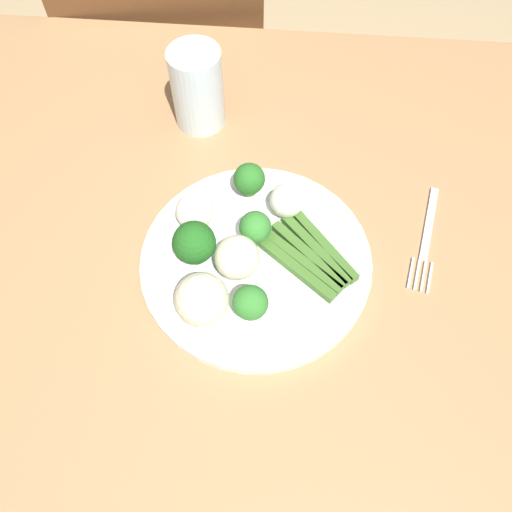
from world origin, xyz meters
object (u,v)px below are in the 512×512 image
(chair, at_px, (178,86))
(cauliflower_front_left, at_px, (287,201))
(broccoli_back_right, at_px, (250,303))
(cauliflower_mid, at_px, (237,258))
(fork, at_px, (426,239))
(broccoli_outer_edge, at_px, (255,227))
(plate, at_px, (256,261))
(cauliflower_edge, at_px, (202,300))
(broccoli_right, at_px, (194,243))
(cauliflower_near_fork, at_px, (195,211))
(broccoli_back, at_px, (249,179))
(asparagus_bundle, at_px, (309,256))
(water_glass, at_px, (197,88))
(dining_table, at_px, (246,329))

(chair, relative_size, cauliflower_front_left, 19.48)
(broccoli_back_right, height_order, cauliflower_mid, cauliflower_mid)
(fork, bearing_deg, broccoli_outer_edge, -70.59)
(plate, relative_size, cauliflower_edge, 4.58)
(broccoli_right, relative_size, cauliflower_near_fork, 1.33)
(broccoli_back, bearing_deg, plate, 99.80)
(plate, bearing_deg, asparagus_bundle, -175.69)
(cauliflower_near_fork, xyz_separation_m, cauliflower_mid, (-0.06, 0.06, 0.00))
(asparagus_bundle, xyz_separation_m, water_glass, (0.17, -0.24, 0.04))
(cauliflower_front_left, height_order, cauliflower_mid, cauliflower_mid)
(cauliflower_edge, bearing_deg, asparagus_bundle, -145.59)
(chair, xyz_separation_m, water_glass, (-0.13, 0.36, 0.32))
(broccoli_outer_edge, xyz_separation_m, fork, (-0.22, -0.03, -0.04))
(cauliflower_mid, bearing_deg, asparagus_bundle, -165.65)
(chair, distance_m, cauliflower_front_left, 0.66)
(broccoli_back_right, bearing_deg, cauliflower_edge, 1.90)
(broccoli_back_right, distance_m, fork, 0.26)
(broccoli_outer_edge, relative_size, fork, 0.30)
(asparagus_bundle, height_order, cauliflower_near_fork, cauliflower_near_fork)
(plate, bearing_deg, broccoli_outer_edge, -83.09)
(chair, xyz_separation_m, asparagus_bundle, (-0.30, 0.60, 0.28))
(broccoli_right, relative_size, water_glass, 0.53)
(dining_table, distance_m, water_glass, 0.35)
(cauliflower_mid, height_order, water_glass, water_glass)
(broccoli_outer_edge, distance_m, water_glass, 0.24)
(cauliflower_edge, relative_size, cauliflower_mid, 1.15)
(broccoli_back_right, bearing_deg, dining_table, -69.95)
(chair, height_order, broccoli_back, chair)
(asparagus_bundle, relative_size, cauliflower_front_left, 2.90)
(chair, xyz_separation_m, cauliflower_near_fork, (-0.15, 0.56, 0.30))
(fork, bearing_deg, plate, -63.60)
(broccoli_back, bearing_deg, cauliflower_near_fork, 39.60)
(chair, distance_m, broccoli_back, 0.63)
(broccoli_back, bearing_deg, cauliflower_edge, 78.10)
(broccoli_back, height_order, fork, broccoli_back)
(asparagus_bundle, height_order, broccoli_back_right, broccoli_back_right)
(broccoli_back_right, relative_size, cauliflower_front_left, 1.14)
(broccoli_right, bearing_deg, plate, -174.43)
(broccoli_back_right, bearing_deg, broccoli_back, -84.29)
(cauliflower_front_left, xyz_separation_m, water_glass, (0.14, -0.17, 0.02))
(dining_table, relative_size, cauliflower_near_fork, 27.56)
(broccoli_back, height_order, cauliflower_front_left, broccoli_back)
(cauliflower_edge, bearing_deg, cauliflower_mid, -119.23)
(dining_table, distance_m, broccoli_back_right, 0.14)
(fork, distance_m, water_glass, 0.38)
(dining_table, xyz_separation_m, fork, (-0.23, -0.11, 0.10))
(chair, bearing_deg, dining_table, 101.92)
(cauliflower_near_fork, xyz_separation_m, water_glass, (0.02, -0.20, 0.02))
(broccoli_right, bearing_deg, broccoli_back_right, 136.87)
(dining_table, xyz_separation_m, cauliflower_edge, (0.05, 0.03, 0.14))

